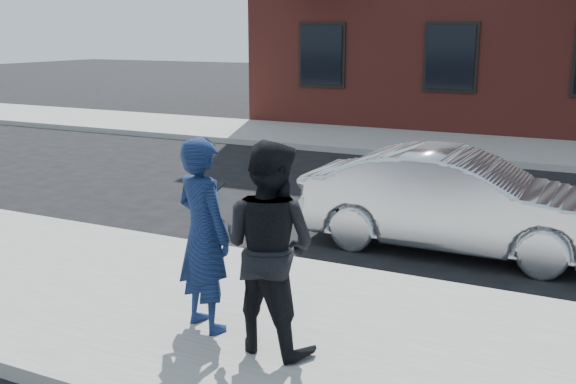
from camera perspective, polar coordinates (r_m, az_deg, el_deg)
The scene contains 6 objects.
ground at distance 6.33m, azimuth 18.60°, elevation -14.52°, with size 100.00×100.00×0.00m, color black.
near_sidewalk at distance 6.07m, azimuth 18.30°, elevation -14.94°, with size 50.00×3.50×0.15m, color gray.
near_curb at distance 7.71m, azimuth 20.31°, elevation -8.88°, with size 50.00×0.10×0.15m, color #999691.
silver_sedan at distance 9.26m, azimuth 14.10°, elevation -0.80°, with size 1.43×4.11×1.36m, color #B7BABF.
man_hoodie at distance 6.27m, azimuth -7.17°, elevation -3.61°, with size 0.78×0.65×1.83m.
man_peacoat at distance 5.82m, azimuth -1.61°, elevation -4.67°, with size 0.98×0.80×1.87m.
Camera 1 is at (0.59, -5.60, 2.90)m, focal length 42.00 mm.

